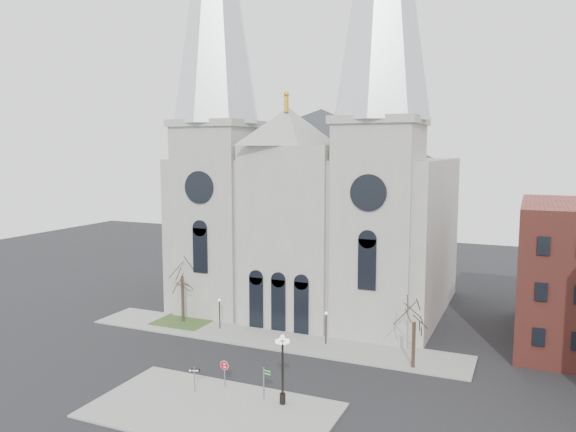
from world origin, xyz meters
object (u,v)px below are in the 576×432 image
at_px(stop_sign, 225,368).
at_px(one_way_sign, 194,375).
at_px(street_name_sign, 265,381).
at_px(globe_lamp, 283,361).

distance_m(stop_sign, one_way_sign, 2.48).
distance_m(one_way_sign, street_name_sign, 5.73).
bearing_deg(street_name_sign, globe_lamp, 8.27).
bearing_deg(one_way_sign, stop_sign, 23.73).
bearing_deg(stop_sign, street_name_sign, 9.46).
xyz_separation_m(stop_sign, one_way_sign, (-1.68, -1.81, -0.21)).
height_order(stop_sign, one_way_sign, stop_sign).
bearing_deg(globe_lamp, one_way_sign, -173.20).
bearing_deg(one_way_sign, globe_lamp, -16.70).
bearing_deg(stop_sign, one_way_sign, -111.74).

